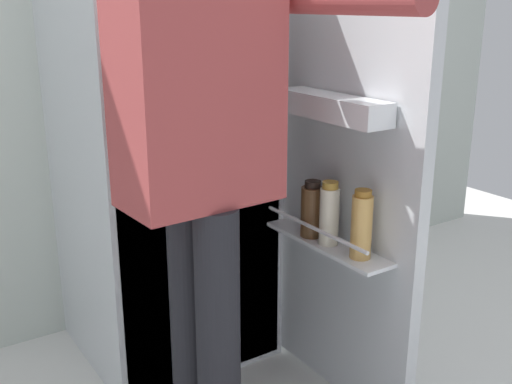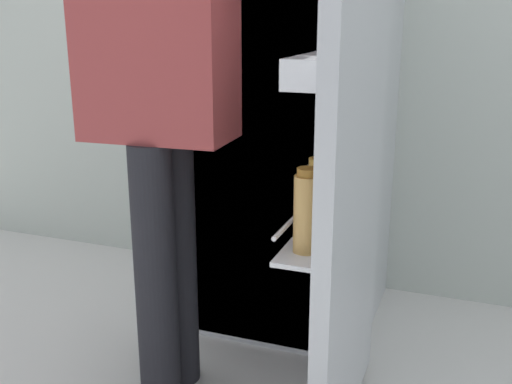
% 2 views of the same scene
% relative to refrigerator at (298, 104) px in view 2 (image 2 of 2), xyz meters
% --- Properties ---
extents(refrigerator, '(0.69, 1.26, 1.65)m').
position_rel_refrigerator_xyz_m(refrigerator, '(0.00, 0.00, 0.00)').
color(refrigerator, silver).
rests_on(refrigerator, ground_plane).
extents(person, '(0.54, 0.69, 1.61)m').
position_rel_refrigerator_xyz_m(person, '(-0.21, -0.60, 0.13)').
color(person, black).
rests_on(person, ground_plane).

